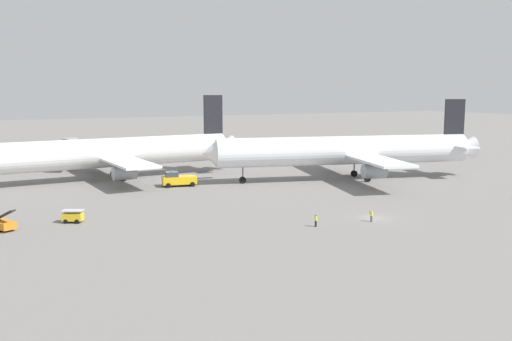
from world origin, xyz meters
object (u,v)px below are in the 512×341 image
at_px(airliner_at_gate_left, 101,154).
at_px(ground_crew_ramp_agent_by_cones, 371,216).
at_px(gse_belt_loader_portside, 2,224).
at_px(jet_bridge, 69,148).
at_px(gse_baggage_cart_near_cluster, 73,216).
at_px(pushback_tug, 178,179).
at_px(airliner_being_pushed, 346,151).
at_px(ground_crew_marshaller_foreground, 316,221).

distance_m(airliner_at_gate_left, ground_crew_ramp_agent_by_cones, 58.36).
xyz_separation_m(gse_belt_loader_portside, jet_bridge, (16.51, 57.99, 3.48)).
relative_size(airliner_at_gate_left, gse_baggage_cart_near_cluster, 18.79).
relative_size(airliner_at_gate_left, pushback_tug, 6.20).
bearing_deg(ground_crew_ramp_agent_by_cones, gse_belt_loader_portside, 158.93).
height_order(airliner_at_gate_left, pushback_tug, airliner_at_gate_left).
relative_size(airliner_being_pushed, ground_crew_ramp_agent_by_cones, 34.98).
distance_m(airliner_being_pushed, pushback_tug, 33.48).
bearing_deg(jet_bridge, airliner_at_gate_left, -82.72).
bearing_deg(gse_belt_loader_portside, ground_crew_marshaller_foreground, -24.00).
bearing_deg(pushback_tug, ground_crew_ramp_agent_by_cones, -69.67).
xyz_separation_m(pushback_tug, ground_crew_marshaller_foreground, (6.07, -37.76, -0.48)).
height_order(gse_belt_loader_portside, gse_baggage_cart_near_cluster, gse_belt_loader_portside).
xyz_separation_m(pushback_tug, ground_crew_ramp_agent_by_cones, (14.35, -38.74, -0.47)).
xyz_separation_m(ground_crew_marshaller_foreground, jet_bridge, (-20.24, 74.35, 3.48)).
xyz_separation_m(airliner_at_gate_left, airliner_being_pushed, (43.46, -21.38, 0.52)).
xyz_separation_m(airliner_at_gate_left, ground_crew_ramp_agent_by_cones, (25.57, -52.27, -4.45)).
bearing_deg(pushback_tug, jet_bridge, 111.16).
height_order(gse_belt_loader_portside, ground_crew_ramp_agent_by_cones, gse_belt_loader_portside).
relative_size(airliner_being_pushed, jet_bridge, 2.79).
relative_size(airliner_at_gate_left, ground_crew_ramp_agent_by_cones, 36.98).
bearing_deg(airliner_at_gate_left, ground_crew_ramp_agent_by_cones, -63.93).
xyz_separation_m(airliner_at_gate_left, pushback_tug, (11.22, -13.53, -3.98)).
xyz_separation_m(ground_crew_ramp_agent_by_cones, ground_crew_marshaller_foreground, (-8.28, 0.98, -0.00)).
distance_m(pushback_tug, ground_crew_ramp_agent_by_cones, 41.32).
bearing_deg(ground_crew_ramp_agent_by_cones, gse_baggage_cart_near_cluster, 154.19).
height_order(pushback_tug, gse_baggage_cart_near_cluster, pushback_tug).
xyz_separation_m(pushback_tug, gse_belt_loader_portside, (-30.68, -21.40, -0.48)).
bearing_deg(gse_belt_loader_portside, airliner_being_pushed, 12.14).
bearing_deg(pushback_tug, airliner_at_gate_left, 129.68).
xyz_separation_m(gse_belt_loader_portside, gse_baggage_cart_near_cluster, (8.69, 0.23, 0.04)).
bearing_deg(ground_crew_marshaller_foreground, gse_baggage_cart_near_cluster, 149.40).
xyz_separation_m(airliner_being_pushed, jet_bridge, (-46.40, 44.45, -1.50)).
relative_size(airliner_at_gate_left, jet_bridge, 2.95).
distance_m(airliner_at_gate_left, gse_belt_loader_portside, 40.22).
relative_size(airliner_at_gate_left, gse_belt_loader_portside, 11.96).
height_order(airliner_at_gate_left, gse_baggage_cart_near_cluster, airliner_at_gate_left).
xyz_separation_m(airliner_at_gate_left, jet_bridge, (-2.95, 23.07, -0.98)).
relative_size(pushback_tug, gse_baggage_cart_near_cluster, 3.03).
bearing_deg(gse_baggage_cart_near_cluster, jet_bridge, 82.29).
xyz_separation_m(gse_baggage_cart_near_cluster, jet_bridge, (7.82, 57.76, 3.44)).
height_order(pushback_tug, ground_crew_marshaller_foreground, pushback_tug).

